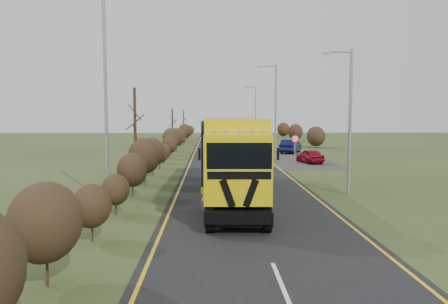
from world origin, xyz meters
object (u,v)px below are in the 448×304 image
car_red_hatchback (310,156)px  streetlight_near (349,116)px  lorry (230,152)px  car_blue_sedan (291,146)px  speed_sign (295,143)px

car_red_hatchback → streetlight_near: streetlight_near is taller
lorry → car_blue_sedan: bearing=74.7°
streetlight_near → speed_sign: size_ratio=3.04×
lorry → speed_sign: (6.40, 15.25, -0.56)m
streetlight_near → car_blue_sedan: bearing=86.6°
speed_sign → car_red_hatchback: bearing=30.2°
speed_sign → car_blue_sedan: bearing=81.5°
car_red_hatchback → car_blue_sedan: car_blue_sedan is taller
car_red_hatchback → speed_sign: size_ratio=1.42×
car_red_hatchback → car_blue_sedan: size_ratio=0.80×
lorry → car_blue_sedan: lorry is taller
car_blue_sedan → speed_sign: 11.26m
car_red_hatchback → streetlight_near: size_ratio=0.47×
lorry → streetlight_near: streetlight_near is taller
lorry → speed_sign: lorry is taller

